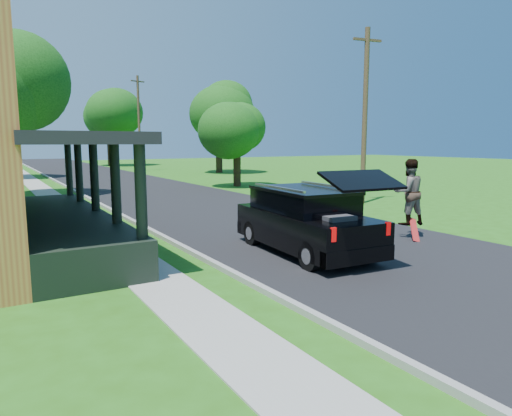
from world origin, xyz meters
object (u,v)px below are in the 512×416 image
tree_right_near (236,123)px  skateboarder (409,192)px  utility_pole_near (365,115)px  black_suv (306,220)px

tree_right_near → skateboarder: bearing=-101.1°
tree_right_near → utility_pole_near: (1.11, -10.66, 0.04)m
black_suv → utility_pole_near: (8.40, 6.62, 3.32)m
black_suv → skateboarder: 3.94m
skateboarder → utility_pole_near: size_ratio=0.25×
tree_right_near → utility_pole_near: 10.72m
black_suv → tree_right_near: tree_right_near is taller
skateboarder → utility_pole_near: bearing=-107.9°
skateboarder → tree_right_near: 17.82m
black_suv → tree_right_near: size_ratio=0.81×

